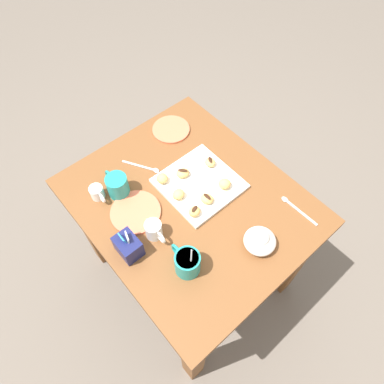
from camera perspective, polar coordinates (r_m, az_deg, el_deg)
name	(u,v)px	position (r m, az deg, el deg)	size (l,w,h in m)	color
ground_plane	(190,269)	(1.97, -0.28, -12.68)	(8.00, 8.00, 0.00)	#665B51
dining_table	(190,219)	(1.44, -0.38, -4.51)	(0.89, 0.75, 0.73)	brown
pastry_plate_square	(199,184)	(1.34, 1.21, 1.42)	(0.28, 0.28, 0.02)	white
coffee_mug_teal_left	(187,262)	(1.14, -0.84, -11.57)	(0.12, 0.09, 0.14)	teal
coffee_mug_teal_right	(117,185)	(1.32, -12.31, 1.15)	(0.12, 0.08, 0.09)	teal
cream_pitcher_white	(154,230)	(1.21, -6.34, -6.22)	(0.10, 0.06, 0.07)	white
sugar_caddy	(128,246)	(1.19, -10.54, -8.83)	(0.09, 0.07, 0.11)	#191E51
ice_cream_bowl	(260,240)	(1.21, 11.22, -7.87)	(0.11, 0.11, 0.08)	white
chocolate_sauce_pitcher	(97,192)	(1.34, -15.48, -0.02)	(0.09, 0.05, 0.06)	white
saucer_coral_left	(136,212)	(1.29, -9.34, -3.30)	(0.19, 0.19, 0.01)	#E5704C
saucer_coral_right	(171,129)	(1.53, -3.50, 10.32)	(0.16, 0.16, 0.01)	#E5704C
loose_spoon_near_saucer	(295,207)	(1.35, 16.70, -2.47)	(0.16, 0.02, 0.01)	silver
loose_spoon_by_plate	(145,167)	(1.41, -7.77, 4.05)	(0.15, 0.09, 0.01)	silver
beignet_0	(225,184)	(1.31, 5.43, 1.35)	(0.05, 0.05, 0.04)	#E5B260
beignet_1	(194,211)	(1.25, 0.41, -3.25)	(0.05, 0.04, 0.03)	#E5B260
chocolate_drizzle_1	(195,209)	(1.23, 0.42, -2.81)	(0.03, 0.01, 0.01)	#381E11
beignet_2	(210,162)	(1.38, 3.02, 4.94)	(0.05, 0.04, 0.03)	#E5B260
chocolate_drizzle_2	(210,160)	(1.37, 3.05, 5.37)	(0.03, 0.01, 0.01)	#381E11
beignet_3	(179,194)	(1.29, -2.25, -0.39)	(0.04, 0.05, 0.03)	#E5B260
beignet_4	(183,173)	(1.34, -1.53, 3.15)	(0.05, 0.04, 0.03)	#E5B260
chocolate_drizzle_4	(183,170)	(1.33, -1.55, 3.60)	(0.04, 0.01, 0.01)	#381E11
beignet_5	(162,178)	(1.33, -4.96, 2.26)	(0.05, 0.04, 0.04)	#E5B260
beignet_6	(207,199)	(1.28, 2.51, -1.15)	(0.05, 0.04, 0.03)	#E5B260
chocolate_drizzle_6	(207,196)	(1.26, 2.54, -0.74)	(0.04, 0.01, 0.01)	#381E11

